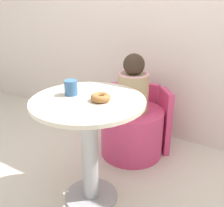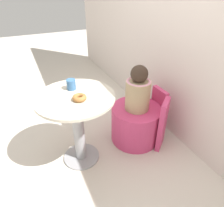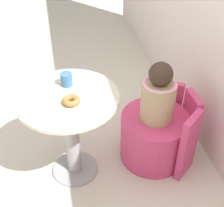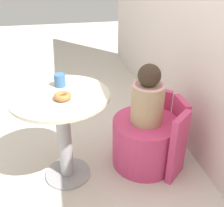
# 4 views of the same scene
# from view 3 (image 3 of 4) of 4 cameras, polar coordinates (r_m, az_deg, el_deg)

# --- Properties ---
(ground_plane) EXTENTS (12.00, 12.00, 0.00)m
(ground_plane) POSITION_cam_3_polar(r_m,az_deg,el_deg) (2.60, -6.26, -11.97)
(ground_plane) COLOR beige
(round_table) EXTENTS (0.70, 0.70, 0.74)m
(round_table) POSITION_cam_3_polar(r_m,az_deg,el_deg) (2.24, -7.66, -3.15)
(round_table) COLOR #99999E
(round_table) RESTS_ON ground_plane
(tub_chair) EXTENTS (0.54, 0.54, 0.42)m
(tub_chair) POSITION_cam_3_polar(r_m,az_deg,el_deg) (2.57, 7.63, -6.06)
(tub_chair) COLOR #D13D70
(tub_chair) RESTS_ON ground_plane
(booth_backrest) EXTENTS (0.64, 0.23, 0.58)m
(booth_backrest) POSITION_cam_3_polar(r_m,az_deg,el_deg) (2.59, 12.51, -3.98)
(booth_backrest) COLOR #D13D70
(booth_backrest) RESTS_ON ground_plane
(child_figure) EXTENTS (0.26, 0.26, 0.48)m
(child_figure) POSITION_cam_3_polar(r_m,az_deg,el_deg) (2.30, 8.49, 1.54)
(child_figure) COLOR tan
(child_figure) RESTS_ON tub_chair
(donut) EXTENTS (0.12, 0.12, 0.04)m
(donut) POSITION_cam_3_polar(r_m,az_deg,el_deg) (2.03, -7.36, 0.53)
(donut) COLOR #9E6633
(donut) RESTS_ON round_table
(cup) EXTENTS (0.08, 0.08, 0.09)m
(cup) POSITION_cam_3_polar(r_m,az_deg,el_deg) (2.19, -8.32, 4.38)
(cup) COLOR #386699
(cup) RESTS_ON round_table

